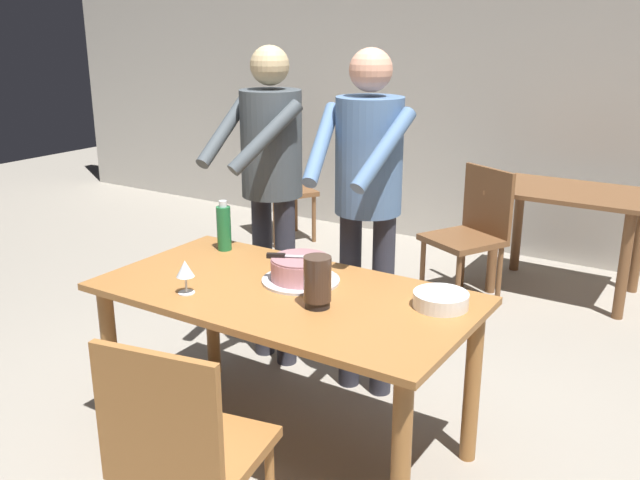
# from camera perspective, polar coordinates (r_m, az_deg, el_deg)

# --- Properties ---
(ground_plane) EXTENTS (14.00, 14.00, 0.00)m
(ground_plane) POSITION_cam_1_polar(r_m,az_deg,el_deg) (3.27, -2.72, -16.49)
(ground_plane) COLOR gray
(back_wall) EXTENTS (10.00, 0.12, 2.70)m
(back_wall) POSITION_cam_1_polar(r_m,az_deg,el_deg) (5.71, 16.73, 12.04)
(back_wall) COLOR #BCB7AD
(back_wall) RESTS_ON ground_plane
(main_dining_table) EXTENTS (1.60, 0.84, 0.75)m
(main_dining_table) POSITION_cam_1_polar(r_m,az_deg,el_deg) (2.96, -2.90, -6.19)
(main_dining_table) COLOR #9E6633
(main_dining_table) RESTS_ON ground_plane
(cake_on_platter) EXTENTS (0.34, 0.34, 0.11)m
(cake_on_platter) POSITION_cam_1_polar(r_m,az_deg,el_deg) (2.99, -1.55, -2.54)
(cake_on_platter) COLOR silver
(cake_on_platter) RESTS_ON main_dining_table
(cake_knife) EXTENTS (0.25, 0.14, 0.02)m
(cake_knife) POSITION_cam_1_polar(r_m,az_deg,el_deg) (2.97, -2.93, -1.32)
(cake_knife) COLOR silver
(cake_knife) RESTS_ON cake_on_platter
(plate_stack) EXTENTS (0.22, 0.22, 0.06)m
(plate_stack) POSITION_cam_1_polar(r_m,az_deg,el_deg) (2.78, 9.94, -4.88)
(plate_stack) COLOR white
(plate_stack) RESTS_ON main_dining_table
(wine_glass_near) EXTENTS (0.08, 0.08, 0.14)m
(wine_glass_near) POSITION_cam_1_polar(r_m,az_deg,el_deg) (2.90, -11.07, -2.44)
(wine_glass_near) COLOR silver
(wine_glass_near) RESTS_ON main_dining_table
(water_bottle) EXTENTS (0.07, 0.07, 0.25)m
(water_bottle) POSITION_cam_1_polar(r_m,az_deg,el_deg) (3.42, -7.94, 1.04)
(water_bottle) COLOR #1E6B38
(water_bottle) RESTS_ON main_dining_table
(hurricane_lamp) EXTENTS (0.11, 0.11, 0.21)m
(hurricane_lamp) POSITION_cam_1_polar(r_m,az_deg,el_deg) (2.70, -0.21, -3.46)
(hurricane_lamp) COLOR black
(hurricane_lamp) RESTS_ON main_dining_table
(person_cutting_cake) EXTENTS (0.47, 0.56, 1.72)m
(person_cutting_cake) POSITION_cam_1_polar(r_m,az_deg,el_deg) (3.30, 3.95, 4.36)
(person_cutting_cake) COLOR #2D2D38
(person_cutting_cake) RESTS_ON ground_plane
(person_standing_beside) EXTENTS (0.46, 0.57, 1.72)m
(person_standing_beside) POSITION_cam_1_polar(r_m,az_deg,el_deg) (3.64, -4.10, 5.60)
(person_standing_beside) COLOR #2D2D38
(person_standing_beside) RESTS_ON ground_plane
(chair_near_side) EXTENTS (0.51, 0.51, 0.90)m
(chair_near_side) POSITION_cam_1_polar(r_m,az_deg,el_deg) (2.41, -11.18, -16.51)
(chair_near_side) COLOR #9E6633
(chair_near_side) RESTS_ON ground_plane
(background_table) EXTENTS (1.00, 0.70, 0.74)m
(background_table) POSITION_cam_1_polar(r_m,az_deg,el_deg) (5.03, 19.90, 2.11)
(background_table) COLOR brown
(background_table) RESTS_ON ground_plane
(background_chair_0) EXTENTS (0.60, 0.60, 0.90)m
(background_chair_0) POSITION_cam_1_polar(r_m,az_deg,el_deg) (6.04, -3.18, 4.75)
(background_chair_0) COLOR brown
(background_chair_0) RESTS_ON ground_plane
(background_chair_2) EXTENTS (0.59, 0.59, 0.90)m
(background_chair_2) POSITION_cam_1_polar(r_m,az_deg,el_deg) (4.77, 12.42, 0.86)
(background_chair_2) COLOR brown
(background_chair_2) RESTS_ON ground_plane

